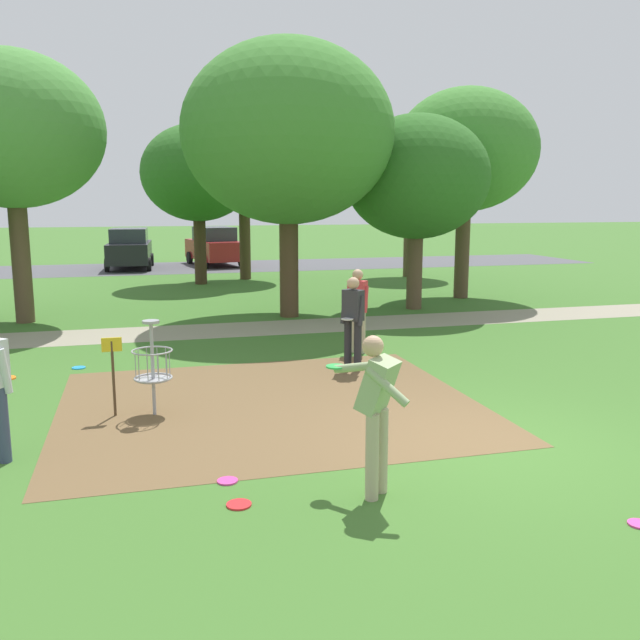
# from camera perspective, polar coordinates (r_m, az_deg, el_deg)

# --- Properties ---
(ground_plane) EXTENTS (160.00, 160.00, 0.00)m
(ground_plane) POSITION_cam_1_polar(r_m,az_deg,el_deg) (9.01, 14.24, -10.16)
(ground_plane) COLOR #3D6B28
(dirt_tee_pad) EXTENTS (6.22, 5.45, 0.01)m
(dirt_tee_pad) POSITION_cam_1_polar(r_m,az_deg,el_deg) (10.40, -4.23, -7.10)
(dirt_tee_pad) COLOR brown
(dirt_tee_pad) RESTS_ON ground
(disc_golf_basket) EXTENTS (0.98, 0.58, 1.39)m
(disc_golf_basket) POSITION_cam_1_polar(r_m,az_deg,el_deg) (10.00, -14.27, -3.62)
(disc_golf_basket) COLOR #9E9EA3
(disc_golf_basket) RESTS_ON ground
(player_foreground_watching) EXTENTS (0.45, 0.45, 1.71)m
(player_foreground_watching) POSITION_cam_1_polar(r_m,az_deg,el_deg) (13.71, 3.16, 1.20)
(player_foreground_watching) COLOR tan
(player_foreground_watching) RESTS_ON ground
(player_throwing) EXTENTS (0.45, 0.47, 1.71)m
(player_throwing) POSITION_cam_1_polar(r_m,az_deg,el_deg) (12.29, 2.79, 0.19)
(player_throwing) COLOR #232328
(player_throwing) RESTS_ON ground
(player_waiting_left) EXTENTS (0.66, 1.08, 1.71)m
(player_waiting_left) POSITION_cam_1_polar(r_m,az_deg,el_deg) (7.04, 4.74, -7.14)
(player_waiting_left) COLOR tan
(player_waiting_left) RESTS_ON ground
(frisbee_by_tee) EXTENTS (0.24, 0.24, 0.02)m
(frisbee_by_tee) POSITION_cam_1_polar(r_m,az_deg,el_deg) (13.35, -19.66, -3.80)
(frisbee_by_tee) COLOR #1E93DB
(frisbee_by_tee) RESTS_ON ground
(frisbee_mid_grass) EXTENTS (0.23, 0.23, 0.02)m
(frisbee_mid_grass) POSITION_cam_1_polar(r_m,az_deg,el_deg) (7.74, -7.80, -13.28)
(frisbee_mid_grass) COLOR #E53D99
(frisbee_mid_grass) RESTS_ON ground
(frisbee_far_left) EXTENTS (0.26, 0.26, 0.02)m
(frisbee_far_left) POSITION_cam_1_polar(r_m,az_deg,el_deg) (7.18, -6.85, -15.18)
(frisbee_far_left) COLOR red
(frisbee_far_left) RESTS_ON ground
(frisbee_far_right) EXTENTS (0.21, 0.21, 0.02)m
(frisbee_far_right) POSITION_cam_1_polar(r_m,az_deg,el_deg) (7.41, 25.28, -15.27)
(frisbee_far_right) COLOR #E53D99
(frisbee_far_right) RESTS_ON ground
(tree_near_left) EXTENTS (3.90, 3.90, 6.29)m
(tree_near_left) POSITION_cam_1_polar(r_m,az_deg,el_deg) (27.05, -6.47, 13.18)
(tree_near_left) COLOR #4C3823
(tree_near_left) RESTS_ON ground
(tree_near_right) EXTENTS (4.45, 4.45, 6.52)m
(tree_near_right) POSITION_cam_1_polar(r_m,az_deg,el_deg) (22.09, 12.18, 13.76)
(tree_near_right) COLOR brown
(tree_near_right) RESTS_ON ground
(tree_mid_left) EXTENTS (4.06, 4.06, 5.45)m
(tree_mid_left) POSITION_cam_1_polar(r_m,az_deg,el_deg) (19.49, 8.15, 11.79)
(tree_mid_left) COLOR brown
(tree_mid_left) RESTS_ON ground
(tree_mid_center) EXTENTS (4.48, 4.48, 6.69)m
(tree_mid_center) POSITION_cam_1_polar(r_m,az_deg,el_deg) (18.74, -24.57, 14.30)
(tree_mid_center) COLOR brown
(tree_mid_center) RESTS_ON ground
(tree_mid_right) EXTENTS (5.50, 5.50, 7.13)m
(tree_mid_right) POSITION_cam_1_polar(r_m,az_deg,el_deg) (18.07, -2.72, 15.43)
(tree_mid_right) COLOR #4C3823
(tree_mid_right) RESTS_ON ground
(tree_far_left) EXTENTS (3.58, 3.58, 5.92)m
(tree_far_left) POSITION_cam_1_polar(r_m,az_deg,el_deg) (28.10, 7.62, 12.54)
(tree_far_left) COLOR brown
(tree_far_left) RESTS_ON ground
(tree_far_center) EXTENTS (4.13, 4.13, 5.84)m
(tree_far_center) POSITION_cam_1_polar(r_m,az_deg,el_deg) (25.63, -10.25, 12.06)
(tree_far_center) COLOR #422D1E
(tree_far_center) RESTS_ON ground
(parking_lot_strip) EXTENTS (36.00, 6.00, 0.01)m
(parking_lot_strip) POSITION_cam_1_polar(r_m,az_deg,el_deg) (32.62, -7.61, 4.51)
(parking_lot_strip) COLOR #4C4C51
(parking_lot_strip) RESTS_ON ground
(parked_car_leftmost) EXTENTS (2.18, 4.31, 1.84)m
(parked_car_leftmost) POSITION_cam_1_polar(r_m,az_deg,el_deg) (32.38, -15.74, 5.82)
(parked_car_leftmost) COLOR black
(parked_car_leftmost) RESTS_ON ground
(parked_car_center_left) EXTENTS (2.56, 4.46, 1.84)m
(parked_car_center_left) POSITION_cam_1_polar(r_m,az_deg,el_deg) (33.24, -8.87, 6.16)
(parked_car_center_left) COLOR maroon
(parked_car_center_left) RESTS_ON ground
(gravel_path) EXTENTS (40.00, 1.89, 0.00)m
(gravel_path) POSITION_cam_1_polar(r_m,az_deg,el_deg) (16.86, -0.30, -0.46)
(gravel_path) COLOR gray
(gravel_path) RESTS_ON ground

